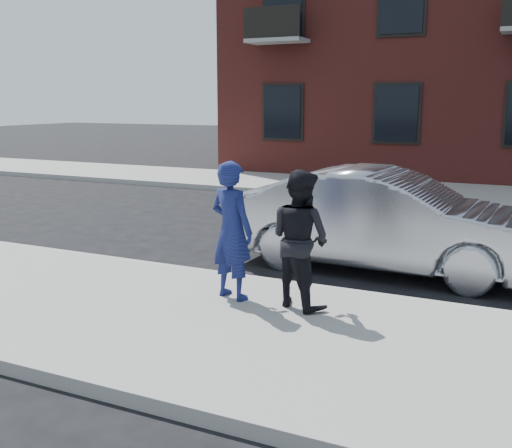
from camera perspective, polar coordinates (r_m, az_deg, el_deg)
The scene contains 6 objects.
ground at distance 6.36m, azimuth 20.30°, elevation -13.16°, with size 100.00×100.00×0.00m, color black.
near_sidewalk at distance 6.10m, azimuth 20.13°, elevation -13.46°, with size 50.00×3.50×0.15m, color gray.
near_curb at distance 7.77m, azimuth 21.40°, elevation -8.06°, with size 50.00×0.10×0.15m, color #999691.
silver_sedan at distance 9.40m, azimuth 12.31°, elevation 0.30°, with size 1.65×4.74×1.56m, color #999BA3.
man_hoodie at distance 7.41m, azimuth -2.33°, elevation -0.62°, with size 0.72×0.58×1.73m.
man_peacoat at distance 7.14m, azimuth 4.20°, elevation -1.41°, with size 0.98×0.89×1.66m.
Camera 1 is at (0.35, -5.80, 2.60)m, focal length 42.00 mm.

